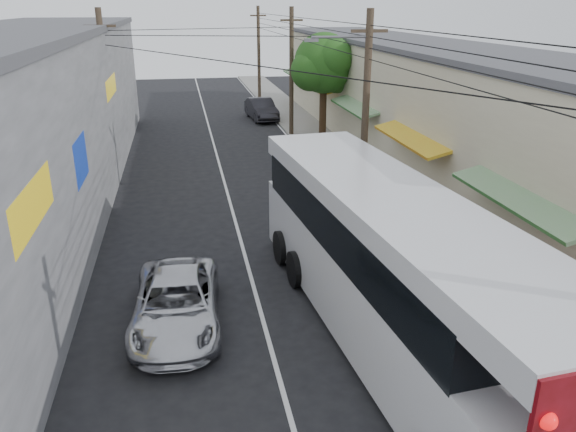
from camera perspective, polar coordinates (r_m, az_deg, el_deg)
name	(u,v)px	position (r m, az deg, el deg)	size (l,w,h in m)	color
sidewalk	(344,166)	(30.16, 5.71, 5.11)	(3.00, 80.00, 0.12)	slate
building_right	(413,99)	(32.85, 12.60, 11.54)	(7.09, 40.00, 6.25)	beige
building_left	(24,115)	(27.06, -25.21, 9.27)	(7.20, 36.00, 7.25)	gray
utility_poles	(280,89)	(28.88, -0.79, 12.77)	(11.80, 45.28, 8.00)	#473828
street_tree	(325,65)	(35.12, 3.77, 15.05)	(4.40, 4.00, 6.60)	#3F2B19
coach_bus	(388,265)	(14.25, 10.13, -4.90)	(4.10, 13.90, 3.95)	silver
jeepney	(177,303)	(15.37, -11.26, -8.69)	(2.27, 4.92, 1.37)	silver
parked_suv	(334,194)	(22.81, 4.66, 2.24)	(2.58, 6.36, 1.84)	#94949B
parked_car_mid	(307,152)	(29.94, 1.99, 6.52)	(1.85, 4.60, 1.57)	#26272C
parked_car_far	(261,109)	(42.66, -2.72, 10.79)	(1.65, 4.73, 1.56)	black
pedestrian_near	(375,200)	(22.27, 8.79, 1.61)	(0.59, 0.39, 1.61)	#D36F8F
pedestrian_far	(362,188)	(23.73, 7.52, 2.83)	(0.77, 0.60, 1.58)	#839BBF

